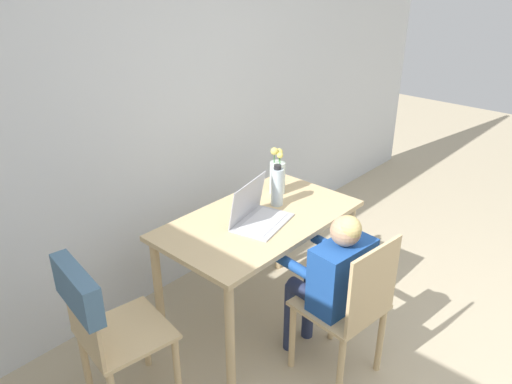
{
  "coord_description": "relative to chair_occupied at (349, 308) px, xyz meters",
  "views": [
    {
      "loc": [
        -1.79,
        -0.22,
        2.11
      ],
      "look_at": [
        0.06,
        1.46,
        0.92
      ],
      "focal_mm": 35.0,
      "sensor_mm": 36.0,
      "label": 1
    }
  ],
  "objects": [
    {
      "name": "flower_vase",
      "position": [
        0.35,
        0.79,
        0.41
      ],
      "size": [
        0.1,
        0.1,
        0.3
      ],
      "color": "silver",
      "rests_on": "dining_table"
    },
    {
      "name": "chair_occupied",
      "position": [
        0.0,
        0.0,
        0.0
      ],
      "size": [
        0.44,
        0.44,
        0.88
      ],
      "rotation": [
        0.0,
        0.0,
        3.04
      ],
      "color": "#D6B784",
      "rests_on": "ground_plane"
    },
    {
      "name": "water_bottle",
      "position": [
        0.22,
        0.69,
        0.41
      ],
      "size": [
        0.07,
        0.07,
        0.26
      ],
      "color": "silver",
      "rests_on": "dining_table"
    },
    {
      "name": "chair_spare",
      "position": [
        -0.99,
        0.74,
        0.14
      ],
      "size": [
        0.49,
        0.46,
        0.89
      ],
      "rotation": [
        0.0,
        0.0,
        1.42
      ],
      "color": "#D6B784",
      "rests_on": "ground_plane"
    },
    {
      "name": "wall_back",
      "position": [
        -0.07,
        1.41,
        0.79
      ],
      "size": [
        6.4,
        0.05,
        2.5
      ],
      "color": "silver",
      "rests_on": "ground_plane"
    },
    {
      "name": "person_seated",
      "position": [
        0.01,
        0.12,
        0.15
      ],
      "size": [
        0.39,
        0.45,
        0.97
      ],
      "rotation": [
        0.0,
        0.0,
        3.04
      ],
      "color": "#1E4C9E",
      "rests_on": "ground_plane"
    },
    {
      "name": "dining_table",
      "position": [
        0.03,
        0.65,
        0.19
      ],
      "size": [
        1.18,
        0.68,
        0.74
      ],
      "color": "#D6B784",
      "rests_on": "ground_plane"
    },
    {
      "name": "laptop",
      "position": [
        -0.02,
        0.63,
        0.34
      ],
      "size": [
        0.4,
        0.31,
        0.24
      ],
      "rotation": [
        0.0,
        0.0,
        0.23
      ],
      "color": "#B2B2B7",
      "rests_on": "dining_table"
    }
  ]
}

